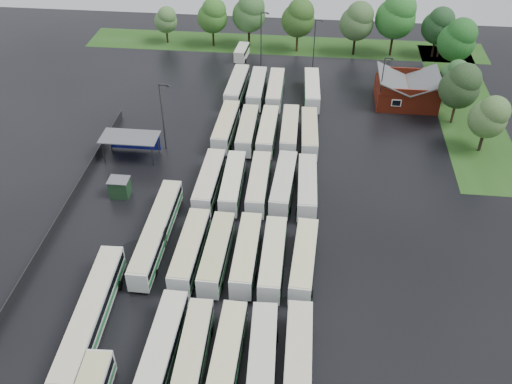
# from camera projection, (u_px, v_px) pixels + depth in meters

# --- Properties ---
(ground) EXTENTS (160.00, 160.00, 0.00)m
(ground) POSITION_uv_depth(u_px,v_px,m) (227.00, 272.00, 64.74)
(ground) COLOR black
(ground) RESTS_ON ground
(brick_building) EXTENTS (10.07, 8.60, 5.39)m
(brick_building) POSITION_uv_depth(u_px,v_px,m) (406.00, 93.00, 95.35)
(brick_building) COLOR maroon
(brick_building) RESTS_ON ground
(wash_shed) EXTENTS (8.20, 4.20, 3.58)m
(wash_shed) POSITION_uv_depth(u_px,v_px,m) (131.00, 139.00, 81.79)
(wash_shed) COLOR #2D2D30
(wash_shed) RESTS_ON ground
(utility_hut) EXTENTS (2.70, 2.20, 2.62)m
(utility_hut) POSITION_uv_depth(u_px,v_px,m) (120.00, 187.00, 75.28)
(utility_hut) COLOR black
(utility_hut) RESTS_ON ground
(grass_strip_north) EXTENTS (80.00, 10.00, 0.01)m
(grass_strip_north) POSITION_uv_depth(u_px,v_px,m) (284.00, 45.00, 115.76)
(grass_strip_north) COLOR #1E4413
(grass_strip_north) RESTS_ON ground
(grass_strip_east) EXTENTS (10.00, 50.00, 0.01)m
(grass_strip_east) POSITION_uv_depth(u_px,v_px,m) (465.00, 106.00, 95.65)
(grass_strip_east) COLOR #1E4413
(grass_strip_east) RESTS_ON ground
(west_fence) EXTENTS (0.10, 50.00, 1.20)m
(west_fence) POSITION_uv_depth(u_px,v_px,m) (64.00, 210.00, 72.59)
(west_fence) COLOR #2D2D30
(west_fence) RESTS_ON ground
(bus_r1c0) EXTENTS (2.66, 11.89, 3.30)m
(bus_r1c0) POSITION_uv_depth(u_px,v_px,m) (163.00, 346.00, 54.39)
(bus_r1c0) COLOR silver
(bus_r1c0) RESTS_ON ground
(bus_r1c1) EXTENTS (2.69, 11.42, 3.16)m
(bus_r1c1) POSITION_uv_depth(u_px,v_px,m) (193.00, 353.00, 53.83)
(bus_r1c1) COLOR silver
(bus_r1c1) RESTS_ON ground
(bus_r1c2) EXTENTS (2.57, 11.49, 3.19)m
(bus_r1c2) POSITION_uv_depth(u_px,v_px,m) (227.00, 356.00, 53.55)
(bus_r1c2) COLOR silver
(bus_r1c2) RESTS_ON ground
(bus_r1c3) EXTENTS (2.99, 11.83, 3.27)m
(bus_r1c3) POSITION_uv_depth(u_px,v_px,m) (262.00, 360.00, 53.16)
(bus_r1c3) COLOR silver
(bus_r1c3) RESTS_ON ground
(bus_r1c4) EXTENTS (2.71, 11.88, 3.29)m
(bus_r1c4) POSITION_uv_depth(u_px,v_px,m) (298.00, 358.00, 53.27)
(bus_r1c4) COLOR silver
(bus_r1c4) RESTS_ON ground
(bus_r2c0) EXTENTS (2.74, 11.90, 3.30)m
(bus_r2c0) POSITION_uv_depth(u_px,v_px,m) (190.00, 250.00, 64.96)
(bus_r2c0) COLOR silver
(bus_r2c0) RESTS_ON ground
(bus_r2c1) EXTENTS (2.65, 11.62, 3.22)m
(bus_r2c1) POSITION_uv_depth(u_px,v_px,m) (217.00, 253.00, 64.64)
(bus_r2c1) COLOR silver
(bus_r2c1) RESTS_ON ground
(bus_r2c2) EXTENTS (2.49, 11.60, 3.23)m
(bus_r2c2) POSITION_uv_depth(u_px,v_px,m) (246.00, 254.00, 64.52)
(bus_r2c2) COLOR silver
(bus_r2c2) RESTS_ON ground
(bus_r2c3) EXTENTS (2.49, 11.55, 3.21)m
(bus_r2c3) POSITION_uv_depth(u_px,v_px,m) (273.00, 258.00, 63.99)
(bus_r2c3) COLOR silver
(bus_r2c3) RESTS_ON ground
(bus_r2c4) EXTENTS (2.94, 11.58, 3.20)m
(bus_r2c4) POSITION_uv_depth(u_px,v_px,m) (304.00, 260.00, 63.78)
(bus_r2c4) COLOR silver
(bus_r2c4) RESTS_ON ground
(bus_r3c0) EXTENTS (2.67, 11.74, 3.26)m
(bus_r3c0) POSITION_uv_depth(u_px,v_px,m) (209.00, 181.00, 75.59)
(bus_r3c0) COLOR silver
(bus_r3c0) RESTS_ON ground
(bus_r3c1) EXTENTS (2.68, 11.50, 3.19)m
(bus_r3c1) POSITION_uv_depth(u_px,v_px,m) (233.00, 183.00, 75.37)
(bus_r3c1) COLOR silver
(bus_r3c1) RESTS_ON ground
(bus_r3c2) EXTENTS (2.57, 11.58, 3.22)m
(bus_r3c2) POSITION_uv_depth(u_px,v_px,m) (259.00, 183.00, 75.21)
(bus_r3c2) COLOR silver
(bus_r3c2) RESTS_ON ground
(bus_r3c3) EXTENTS (3.03, 11.86, 3.27)m
(bus_r3c3) POSITION_uv_depth(u_px,v_px,m) (283.00, 184.00, 75.15)
(bus_r3c3) COLOR silver
(bus_r3c3) RESTS_ON ground
(bus_r3c4) EXTENTS (2.82, 11.62, 3.21)m
(bus_r3c4) POSITION_uv_depth(u_px,v_px,m) (307.00, 186.00, 74.69)
(bus_r3c4) COLOR silver
(bus_r3c4) RESTS_ON ground
(bus_r4c0) EXTENTS (2.79, 11.84, 3.28)m
(bus_r4c0) POSITION_uv_depth(u_px,v_px,m) (226.00, 127.00, 86.72)
(bus_r4c0) COLOR silver
(bus_r4c0) RESTS_ON ground
(bus_r4c1) EXTENTS (2.49, 11.35, 3.16)m
(bus_r4c1) POSITION_uv_depth(u_px,v_px,m) (247.00, 130.00, 86.04)
(bus_r4c1) COLOR silver
(bus_r4c1) RESTS_ON ground
(bus_r4c2) EXTENTS (2.55, 11.46, 3.18)m
(bus_r4c2) POSITION_uv_depth(u_px,v_px,m) (268.00, 131.00, 85.76)
(bus_r4c2) COLOR silver
(bus_r4c2) RESTS_ON ground
(bus_r4c3) EXTENTS (2.58, 11.51, 3.20)m
(bus_r4c3) POSITION_uv_depth(u_px,v_px,m) (290.00, 131.00, 85.91)
(bus_r4c3) COLOR silver
(bus_r4c3) RESTS_ON ground
(bus_r4c4) EXTENTS (2.90, 11.44, 3.16)m
(bus_r4c4) POSITION_uv_depth(u_px,v_px,m) (309.00, 133.00, 85.40)
(bus_r4c4) COLOR silver
(bus_r4c4) RESTS_ON ground
(bus_r5c0) EXTENTS (2.94, 11.97, 3.31)m
(bus_r5c0) POSITION_uv_depth(u_px,v_px,m) (237.00, 87.00, 97.25)
(bus_r5c0) COLOR silver
(bus_r5c0) RESTS_ON ground
(bus_r5c1) EXTENTS (2.53, 11.62, 3.23)m
(bus_r5c1) POSITION_uv_depth(u_px,v_px,m) (257.00, 88.00, 96.79)
(bus_r5c1) COLOR silver
(bus_r5c1) RESTS_ON ground
(bus_r5c2) EXTENTS (2.55, 11.56, 3.21)m
(bus_r5c2) POSITION_uv_depth(u_px,v_px,m) (275.00, 90.00, 96.43)
(bus_r5c2) COLOR silver
(bus_r5c2) RESTS_ON ground
(bus_r5c4) EXTENTS (3.02, 11.78, 3.25)m
(bus_r5c4) POSITION_uv_depth(u_px,v_px,m) (312.00, 90.00, 96.35)
(bus_r5c4) COLOR silver
(bus_r5c4) RESTS_ON ground
(artic_bus_west_b) EXTENTS (2.51, 17.12, 3.17)m
(artic_bus_west_b) POSITION_uv_depth(u_px,v_px,m) (157.00, 232.00, 67.60)
(artic_bus_west_b) COLOR silver
(artic_bus_west_b) RESTS_ON ground
(artic_bus_west_c) EXTENTS (3.30, 18.01, 3.33)m
(artic_bus_west_c) POSITION_uv_depth(u_px,v_px,m) (90.00, 317.00, 57.17)
(artic_bus_west_c) COLOR silver
(artic_bus_west_c) RESTS_ON ground
(minibus) EXTENTS (2.43, 5.53, 2.35)m
(minibus) POSITION_uv_depth(u_px,v_px,m) (242.00, 52.00, 109.82)
(minibus) COLOR white
(minibus) RESTS_ON ground
(tree_north_0) EXTENTS (4.58, 4.57, 7.57)m
(tree_north_0) POSITION_uv_depth(u_px,v_px,m) (166.00, 19.00, 113.81)
(tree_north_0) COLOR black
(tree_north_0) RESTS_ON ground
(tree_north_1) EXTENTS (5.94, 5.94, 9.84)m
(tree_north_1) POSITION_uv_depth(u_px,v_px,m) (213.00, 15.00, 111.63)
(tree_north_1) COLOR black
(tree_north_1) RESTS_ON ground
(tree_north_2) EXTENTS (6.54, 6.54, 10.82)m
(tree_north_2) POSITION_uv_depth(u_px,v_px,m) (250.00, 13.00, 111.03)
(tree_north_2) COLOR black
(tree_north_2) RESTS_ON ground
(tree_north_3) EXTENTS (6.40, 6.40, 10.61)m
(tree_north_3) POSITION_uv_depth(u_px,v_px,m) (299.00, 18.00, 109.27)
(tree_north_3) COLOR #372512
(tree_north_3) RESTS_ON ground
(tree_north_4) EXTENTS (6.41, 6.41, 10.62)m
(tree_north_4) POSITION_uv_depth(u_px,v_px,m) (358.00, 21.00, 107.92)
(tree_north_4) COLOR black
(tree_north_4) RESTS_ON ground
(tree_north_5) EXTENTS (7.58, 7.58, 12.55)m
(tree_north_5) POSITION_uv_depth(u_px,v_px,m) (397.00, 15.00, 106.84)
(tree_north_5) COLOR black
(tree_north_5) RESTS_ON ground
(tree_north_6) EXTENTS (6.01, 6.01, 9.95)m
(tree_north_6) POSITION_uv_depth(u_px,v_px,m) (439.00, 25.00, 107.32)
(tree_north_6) COLOR black
(tree_north_6) RESTS_ON ground
(tree_east_0) EXTENTS (5.50, 5.50, 9.11)m
(tree_east_0) POSITION_uv_depth(u_px,v_px,m) (490.00, 116.00, 81.11)
(tree_east_0) COLOR black
(tree_east_0) RESTS_ON ground
(tree_east_1) EXTENTS (6.18, 6.18, 10.24)m
(tree_east_1) POSITION_uv_depth(u_px,v_px,m) (461.00, 86.00, 87.15)
(tree_east_1) COLOR #352417
(tree_east_1) RESTS_ON ground
(tree_east_2) EXTENTS (4.58, 4.56, 7.55)m
(tree_east_2) POSITION_uv_depth(u_px,v_px,m) (455.00, 75.00, 94.00)
(tree_east_2) COLOR black
(tree_east_2) RESTS_ON ground
(tree_east_3) EXTENTS (6.66, 6.66, 11.02)m
(tree_east_3) POSITION_uv_depth(u_px,v_px,m) (458.00, 39.00, 100.15)
(tree_east_3) COLOR black
(tree_east_3) RESTS_ON ground
(tree_east_4) EXTENTS (4.83, 4.83, 8.00)m
(tree_east_4) POSITION_uv_depth(u_px,v_px,m) (443.00, 31.00, 108.16)
(tree_east_4) COLOR black
(tree_east_4) RESTS_ON ground
(lamp_post_ne) EXTENTS (1.45, 0.28, 9.41)m
(lamp_post_ne) POSITION_uv_depth(u_px,v_px,m) (383.00, 81.00, 90.98)
(lamp_post_ne) COLOR #2D2D30
(lamp_post_ne) RESTS_ON ground
(lamp_post_nw) EXTENTS (1.64, 0.32, 10.64)m
(lamp_post_nw) POSITION_uv_depth(u_px,v_px,m) (163.00, 112.00, 81.40)
(lamp_post_nw) COLOR #2D2D30
(lamp_post_nw) RESTS_ON ground
(lamp_post_back_w) EXTENTS (1.57, 0.31, 10.22)m
(lamp_post_back_w) POSITION_uv_depth(u_px,v_px,m) (262.00, 35.00, 104.66)
(lamp_post_back_w) COLOR #2D2D30
(lamp_post_back_w) RESTS_ON ground
(lamp_post_back_e) EXTENTS (1.47, 0.29, 9.57)m
(lamp_post_back_e) POSITION_uv_depth(u_px,v_px,m) (315.00, 41.00, 103.44)
(lamp_post_back_e) COLOR #2D2D30
(lamp_post_back_e) RESTS_ON ground
(puddle_2) EXTENTS (4.98, 4.98, 0.01)m
(puddle_2) POSITION_uv_depth(u_px,v_px,m) (138.00, 254.00, 67.14)
(puddle_2) COLOR black
(puddle_2) RESTS_ON ground
(puddle_3) EXTENTS (5.11, 5.11, 0.01)m
(puddle_3) POSITION_uv_depth(u_px,v_px,m) (276.00, 281.00, 63.59)
(puddle_3) COLOR black
(puddle_3) RESTS_ON ground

